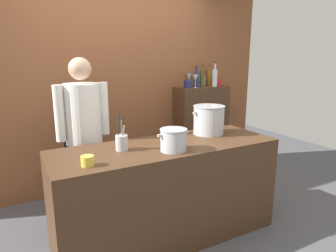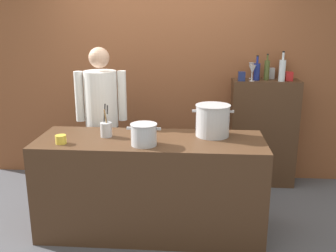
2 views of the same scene
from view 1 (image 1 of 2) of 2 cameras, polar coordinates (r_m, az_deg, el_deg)
name	(u,v)px [view 1 (image 1 of 2)]	position (r m, az deg, el deg)	size (l,w,h in m)	color
ground_plane	(167,235)	(3.00, -0.17, -20.34)	(8.00, 8.00, 0.00)	#4C4C51
brick_back_panel	(114,70)	(3.80, -10.44, 10.58)	(4.40, 0.10, 3.00)	brown
prep_counter	(167,191)	(2.78, -0.17, -12.58)	(2.03, 0.70, 0.90)	#472D1C
bar_cabinet	(201,130)	(4.27, 6.38, -0.83)	(0.76, 0.32, 1.26)	#472D1C
chef	(84,131)	(2.96, -16.02, -0.86)	(0.53, 0.38, 1.66)	black
stockpot_large	(209,120)	(2.99, 7.91, 1.20)	(0.38, 0.32, 0.29)	#B7BABF
stockpot_small	(173,140)	(2.43, 1.07, -2.69)	(0.29, 0.23, 0.19)	#B7BABF
utensil_crock	(122,142)	(2.47, -8.97, -3.06)	(0.10, 0.10, 0.30)	#B7BABF
butter_jar	(87,161)	(2.19, -15.37, -6.55)	(0.09, 0.09, 0.07)	yellow
wine_bottle_clear	(215,77)	(4.17, 9.05, 9.29)	(0.07, 0.07, 0.33)	silver
wine_bottle_amber	(209,78)	(4.33, 8.01, 9.28)	(0.07, 0.07, 0.29)	#8C5919
wine_bottle_olive	(202,78)	(4.15, 6.61, 9.21)	(0.06, 0.06, 0.29)	#475123
wine_bottle_cobalt	(196,80)	(4.07, 5.48, 8.96)	(0.07, 0.07, 0.28)	navy
wine_glass_short	(189,77)	(4.14, 4.11, 9.46)	(0.08, 0.08, 0.19)	silver
wine_glass_tall	(195,78)	(3.97, 5.33, 9.23)	(0.08, 0.08, 0.18)	silver
spice_tin_navy	(188,84)	(3.93, 3.84, 8.08)	(0.07, 0.07, 0.10)	navy
spice_tin_silver	(202,81)	(4.28, 6.54, 8.61)	(0.08, 0.08, 0.13)	#B2B2B7
spice_tin_red	(218,82)	(4.27, 9.58, 8.34)	(0.08, 0.08, 0.10)	red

